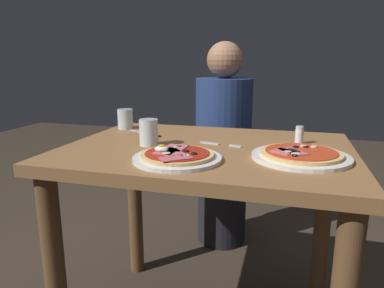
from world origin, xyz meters
TOP-DOWN VIEW (x-y plane):
  - dining_table at (0.00, 0.00)m, footprint 1.01×0.75m
  - pizza_foreground at (-0.05, -0.20)m, footprint 0.28×0.28m
  - pizza_across_left at (0.32, -0.08)m, footprint 0.31×0.31m
  - water_glass_near at (-0.44, 0.23)m, footprint 0.07×0.07m
  - water_glass_far at (-0.21, -0.04)m, footprint 0.07×0.07m
  - fork at (0.03, 0.04)m, footprint 0.16×0.05m
  - knife at (-0.29, 0.14)m, footprint 0.18×0.11m
  - salt_shaker at (0.32, 0.13)m, footprint 0.03×0.03m
  - diner_person at (-0.08, 0.76)m, footprint 0.32×0.32m

SIDE VIEW (x-z plane):
  - diner_person at x=-0.08m, z-range -0.03..1.15m
  - dining_table at x=0.00m, z-range 0.24..1.02m
  - fork at x=0.03m, z-range 0.77..0.78m
  - knife at x=-0.29m, z-range 0.77..0.78m
  - pizza_across_left at x=0.32m, z-range 0.77..0.80m
  - pizza_foreground at x=-0.05m, z-range 0.76..0.81m
  - salt_shaker at x=0.32m, z-range 0.77..0.84m
  - water_glass_near at x=-0.44m, z-range 0.77..0.86m
  - water_glass_far at x=-0.21m, z-range 0.77..0.86m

